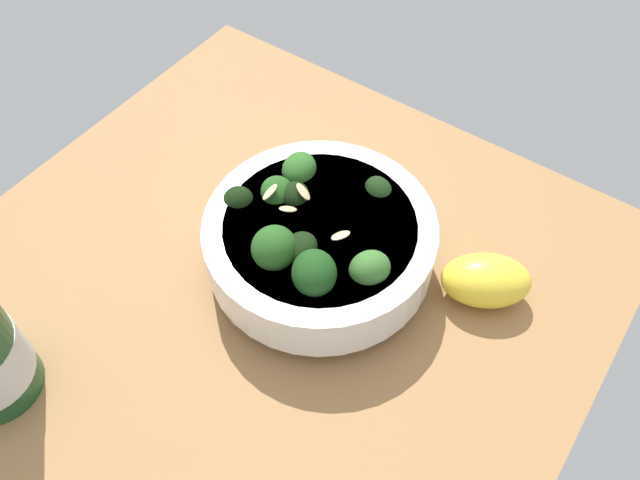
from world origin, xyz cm
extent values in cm
cube|color=#996D42|center=(0.00, 0.00, -2.30)|extent=(56.99, 56.99, 4.59)
cylinder|color=white|center=(-2.81, -4.68, 0.78)|extent=(11.15, 11.15, 1.56)
cylinder|color=white|center=(-2.81, -4.68, 3.90)|extent=(20.28, 20.28, 4.68)
cylinder|color=silver|center=(-2.81, -4.68, 5.84)|extent=(16.73, 16.73, 0.80)
cylinder|color=#4A8F3C|center=(2.38, -5.47, 4.72)|extent=(1.47, 1.38, 1.77)
ellipsoid|color=#23511C|center=(2.38, -5.47, 6.30)|extent=(3.59, 3.20, 3.30)
cylinder|color=#589D47|center=(-3.14, -1.37, 5.35)|extent=(1.69, 1.56, 1.28)
ellipsoid|color=black|center=(-3.14, -1.37, 6.75)|extent=(3.41, 3.50, 3.43)
cylinder|color=#3C7A32|center=(-1.54, -0.16, 5.32)|extent=(1.69, 1.69, 1.16)
ellipsoid|color=#23511C|center=(-1.54, -0.16, 7.03)|extent=(4.78, 4.02, 4.99)
cylinder|color=#4A8F3C|center=(-5.53, -0.30, 5.16)|extent=(1.96, 1.84, 1.27)
ellipsoid|color=#194216|center=(-5.53, -0.30, 6.78)|extent=(5.66, 6.31, 5.30)
cylinder|color=#3C7A32|center=(0.98, -6.10, 4.55)|extent=(1.23, 1.39, 1.64)
ellipsoid|color=black|center=(0.98, -6.10, 6.12)|extent=(4.28, 3.94, 3.26)
cylinder|color=#3C7A32|center=(-8.76, -3.21, 4.39)|extent=(1.71, 1.85, 1.75)
ellipsoid|color=#386B2B|center=(-8.76, -3.21, 6.21)|extent=(5.26, 4.78, 4.52)
cylinder|color=#4A8F3C|center=(2.38, -8.77, 4.79)|extent=(1.77, 1.75, 1.31)
ellipsoid|color=#2D6023|center=(2.38, -8.77, 6.34)|extent=(3.71, 4.19, 3.61)
cylinder|color=#2F662B|center=(4.82, -2.99, 4.28)|extent=(1.22, 1.12, 1.18)
ellipsoid|color=black|center=(4.82, -2.99, 5.71)|extent=(4.37, 4.11, 3.61)
cylinder|color=#2F662B|center=(-4.73, -11.07, 4.37)|extent=(1.69, 1.39, 1.58)
ellipsoid|color=black|center=(-4.73, -11.07, 5.80)|extent=(4.14, 3.80, 3.39)
ellipsoid|color=#DBBC84|center=(0.37, -6.16, 7.21)|extent=(1.85, 1.51, 1.32)
ellipsoid|color=#DBBC84|center=(-4.95, -4.66, 6.29)|extent=(1.69, 2.07, 0.68)
ellipsoid|color=#DBBC84|center=(2.18, -4.28, 7.49)|extent=(1.23, 2.03, 1.34)
ellipsoid|color=#DBBC84|center=(-0.44, -3.94, 7.04)|extent=(1.61, 1.90, 1.32)
ellipsoid|color=yellow|center=(-16.46, -10.40, 2.33)|extent=(9.29, 8.32, 4.66)
camera|label=1|loc=(-22.47, 23.33, 49.39)|focal=36.32mm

